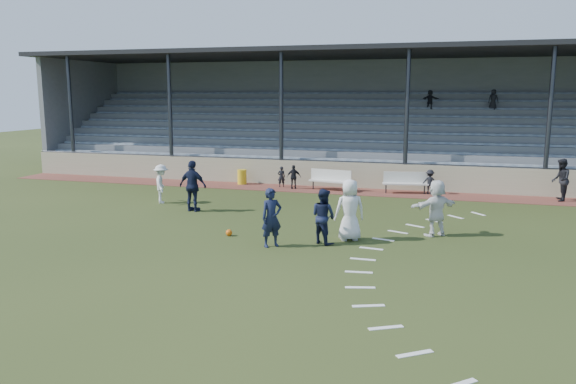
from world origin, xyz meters
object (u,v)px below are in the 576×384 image
Objects in this scene: bench_left at (331,178)px; player_white_lead at (350,210)px; football at (229,233)px; bench_right at (406,181)px; official at (561,180)px; trash_bin at (242,177)px; player_navy_lead at (272,218)px.

player_white_lead reaches higher than bench_left.
player_white_lead is at bearing -63.39° from bench_left.
football is 3.88m from player_white_lead.
bench_left is 8.89m from player_white_lead.
bench_left and bench_right have the same top height.
trash_bin is at bearing -86.77° from official.
official is at bearing 11.60° from bench_left.
bench_left is 9.22m from football.
football is 0.11× the size of player_white_lead.
bench_left is at bearing -84.55° from official.
player_white_lead is at bearing -106.48° from bench_right.
bench_right is 2.84× the size of trash_bin.
player_white_lead is (2.39, -8.55, 0.36)m from bench_left.
player_white_lead reaches higher than bench_right.
official reaches higher than bench_right.
bench_left is 1.00× the size of bench_right.
trash_bin is 11.43m from player_white_lead.
player_white_lead is at bearing 8.44° from football.
trash_bin is 11.52m from player_navy_lead.
trash_bin reaches higher than football.
player_white_lead reaches higher than trash_bin.
bench_left is 1.17× the size of player_navy_lead.
official is at bearing -10.89° from bench_right.
official is (11.08, 9.21, 0.80)m from football.
football is at bearing -87.49° from bench_left.
official is (14.29, -0.40, 0.53)m from trash_bin.
official reaches higher than trash_bin.
trash_bin is 10.13m from football.
player_navy_lead is (-3.07, -10.12, 0.29)m from bench_right.
official reaches higher than bench_left.
bench_left is 1.08× the size of player_white_lead.
official reaches higher than football.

